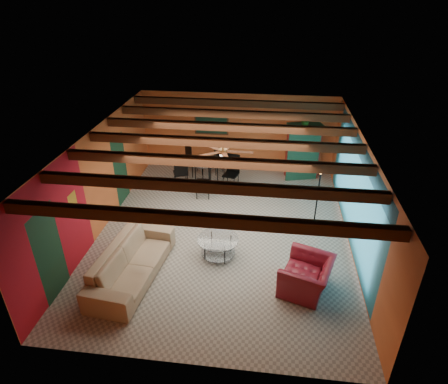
# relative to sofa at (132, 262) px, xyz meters

# --- Properties ---
(room) EXTENTS (6.52, 8.01, 2.71)m
(room) POSITION_rel_sofa_xyz_m (1.81, 2.02, 1.97)
(room) COLOR gray
(room) RESTS_ON ground
(sofa) EXTENTS (1.34, 2.79, 0.79)m
(sofa) POSITION_rel_sofa_xyz_m (0.00, 0.00, 0.00)
(sofa) COLOR #987E62
(sofa) RESTS_ON ground
(armchair) EXTENTS (1.31, 1.40, 0.74)m
(armchair) POSITION_rel_sofa_xyz_m (3.84, 0.06, -0.02)
(armchair) COLOR maroon
(armchair) RESTS_ON ground
(coffee_table) EXTENTS (1.16, 1.16, 0.50)m
(coffee_table) POSITION_rel_sofa_xyz_m (1.80, 0.96, -0.14)
(coffee_table) COLOR silver
(coffee_table) RESTS_ON ground
(dining_table) EXTENTS (2.69, 2.69, 1.14)m
(dining_table) POSITION_rel_sofa_xyz_m (0.91, 4.65, 0.18)
(dining_table) COLOR white
(dining_table) RESTS_ON ground
(armoire) EXTENTS (1.12, 0.75, 1.79)m
(armoire) POSITION_rel_sofa_xyz_m (4.01, 5.60, 0.50)
(armoire) COLOR maroon
(armoire) RESTS_ON ground
(floor_lamp) EXTENTS (0.47, 0.47, 1.88)m
(floor_lamp) POSITION_rel_sofa_xyz_m (4.20, 2.40, 0.55)
(floor_lamp) COLOR black
(floor_lamp) RESTS_ON ground
(ceiling_fan) EXTENTS (1.50, 1.50, 0.44)m
(ceiling_fan) POSITION_rel_sofa_xyz_m (1.81, 1.90, 1.97)
(ceiling_fan) COLOR #472614
(ceiling_fan) RESTS_ON ceiling
(painting) EXTENTS (1.05, 0.03, 0.65)m
(painting) POSITION_rel_sofa_xyz_m (0.91, 5.86, 1.26)
(painting) COLOR black
(painting) RESTS_ON wall_back
(potted_plant) EXTENTS (0.49, 0.46, 0.45)m
(potted_plant) POSITION_rel_sofa_xyz_m (4.01, 5.60, 1.62)
(potted_plant) COLOR #26661E
(potted_plant) RESTS_ON armoire
(vase) EXTENTS (0.25, 0.25, 0.20)m
(vase) POSITION_rel_sofa_xyz_m (0.91, 4.65, 0.85)
(vase) COLOR orange
(vase) RESTS_ON dining_table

